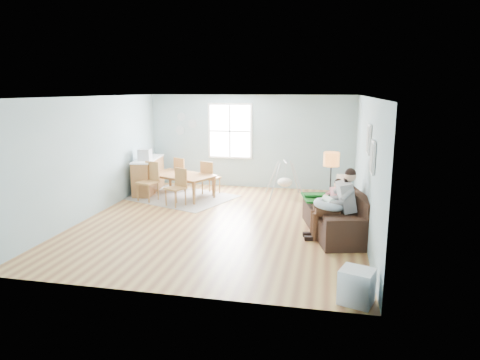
% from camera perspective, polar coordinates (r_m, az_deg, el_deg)
% --- Properties ---
extents(room, '(8.40, 9.40, 3.90)m').
position_cam_1_polar(room, '(9.05, -2.63, 9.28)').
color(room, brown).
extents(window, '(1.32, 0.08, 1.62)m').
position_cam_1_polar(window, '(12.61, -1.33, 6.53)').
color(window, white).
rests_on(window, room).
extents(pictures, '(0.05, 1.34, 0.74)m').
position_cam_1_polar(pictures, '(7.81, 17.02, 4.13)').
color(pictures, white).
rests_on(pictures, room).
extents(wall_plates, '(0.67, 0.02, 0.66)m').
position_cam_1_polar(wall_plates, '(12.99, -7.42, 7.39)').
color(wall_plates, '#A1B6C1').
rests_on(wall_plates, room).
extents(sofa, '(1.44, 2.33, 0.88)m').
position_cam_1_polar(sofa, '(8.84, 13.04, -5.00)').
color(sofa, black).
rests_on(sofa, room).
extents(green_throw, '(1.15, 1.05, 0.04)m').
position_cam_1_polar(green_throw, '(9.43, 11.46, -2.30)').
color(green_throw, '#155D18').
rests_on(green_throw, sofa).
extents(beige_pillow, '(0.30, 0.54, 0.52)m').
position_cam_1_polar(beige_pillow, '(9.31, 13.60, -1.07)').
color(beige_pillow, '#C6B097').
rests_on(beige_pillow, sofa).
extents(father, '(1.02, 0.57, 1.39)m').
position_cam_1_polar(father, '(8.40, 12.83, -2.78)').
color(father, gray).
rests_on(father, sofa).
extents(nursing_pillow, '(0.77, 0.76, 0.24)m').
position_cam_1_polar(nursing_pillow, '(8.38, 11.74, -3.22)').
color(nursing_pillow, '#AEC1D9').
rests_on(nursing_pillow, father).
extents(infant, '(0.27, 0.39, 0.15)m').
position_cam_1_polar(infant, '(8.39, 11.67, -2.59)').
color(infant, white).
rests_on(infant, nursing_pillow).
extents(toddler, '(0.57, 0.39, 0.84)m').
position_cam_1_polar(toddler, '(8.90, 12.31, -2.00)').
color(toddler, silver).
rests_on(toddler, sofa).
extents(floor_lamp, '(0.32, 0.32, 1.59)m').
position_cam_1_polar(floor_lamp, '(8.98, 12.06, 1.89)').
color(floor_lamp, black).
rests_on(floor_lamp, room).
extents(storage_cube, '(0.53, 0.50, 0.48)m').
position_cam_1_polar(storage_cube, '(6.16, 15.21, -13.50)').
color(storage_cube, white).
rests_on(storage_cube, room).
extents(rug, '(3.17, 2.81, 0.01)m').
position_cam_1_polar(rug, '(11.63, -7.91, -2.26)').
color(rug, gray).
rests_on(rug, room).
extents(dining_table, '(2.03, 1.62, 0.63)m').
position_cam_1_polar(dining_table, '(11.56, -7.95, -0.78)').
color(dining_table, olive).
rests_on(dining_table, rug).
extents(chair_sw, '(0.57, 0.57, 1.01)m').
position_cam_1_polar(chair_sw, '(11.36, -11.94, 0.22)').
color(chair_sw, olive).
rests_on(chair_sw, rug).
extents(chair_se, '(0.57, 0.57, 0.93)m').
position_cam_1_polar(chair_se, '(10.73, -8.29, -0.61)').
color(chair_se, olive).
rests_on(chair_se, rug).
extents(chair_nw, '(0.58, 0.58, 0.95)m').
position_cam_1_polar(chair_nw, '(12.31, -7.73, 1.09)').
color(chair_nw, olive).
rests_on(chair_nw, rug).
extents(chair_ne, '(0.54, 0.54, 0.94)m').
position_cam_1_polar(chair_ne, '(11.72, -4.14, 0.58)').
color(chair_ne, olive).
rests_on(chair_ne, rug).
extents(counter, '(0.72, 1.77, 0.96)m').
position_cam_1_polar(counter, '(12.33, -12.11, 0.68)').
color(counter, olive).
rests_on(counter, room).
extents(monitor, '(0.35, 0.34, 0.30)m').
position_cam_1_polar(monitor, '(11.92, -12.61, 3.32)').
color(monitor, '#ADADB2').
rests_on(monitor, counter).
extents(baby_swing, '(1.16, 1.17, 0.97)m').
position_cam_1_polar(baby_swing, '(11.48, 6.01, -0.21)').
color(baby_swing, '#ADADB2').
rests_on(baby_swing, room).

